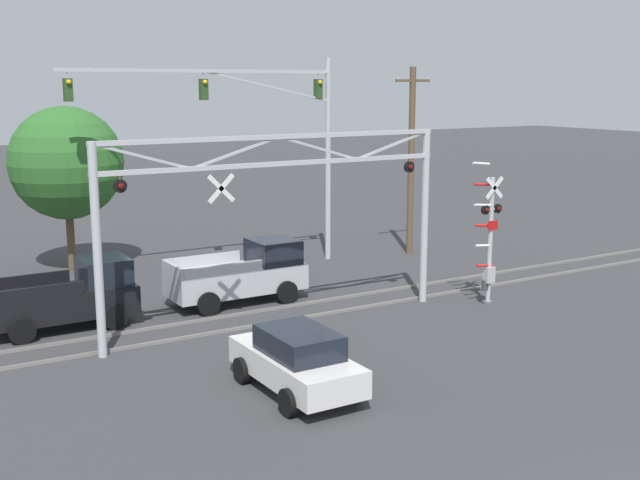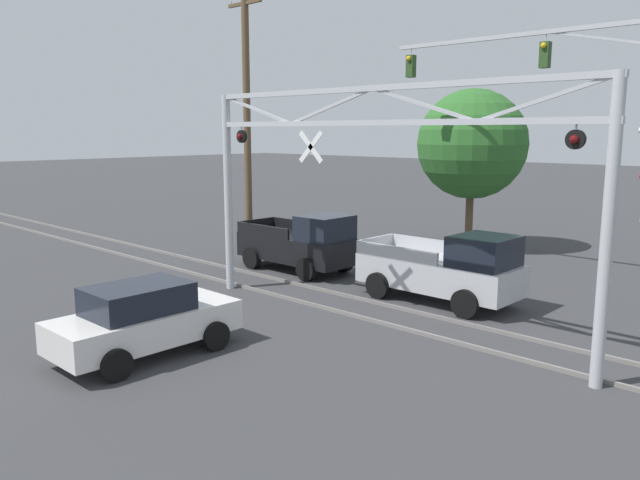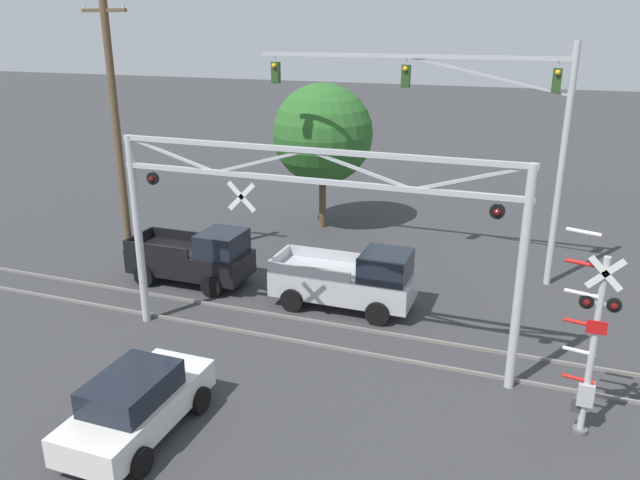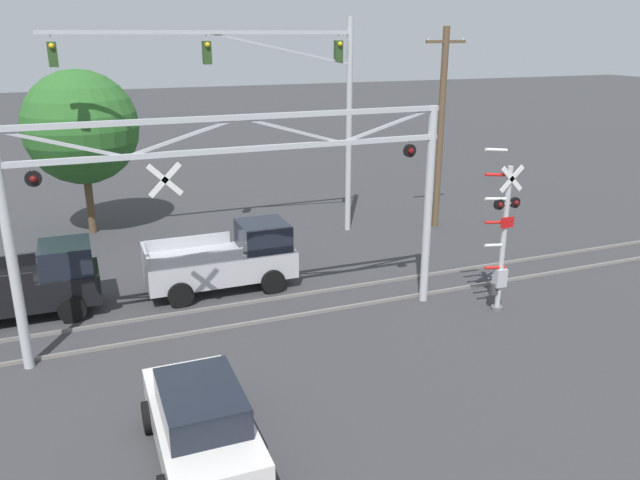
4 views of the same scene
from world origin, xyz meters
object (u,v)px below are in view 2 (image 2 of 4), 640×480
Objects in this scene: utility_pole_left at (247,124)px; pickup_truck_lead at (446,269)px; background_tree_beyond_span at (472,144)px; sedan_waiting at (144,319)px; crossing_gantry at (371,167)px; pickup_truck_following at (302,244)px.

pickup_truck_lead is at bearing -1.28° from utility_pole_left.
sedan_waiting is at bearing -85.20° from background_tree_beyond_span.
utility_pole_left is at bearing 127.14° from sedan_waiting.
crossing_gantry is 2.58× the size of pickup_truck_following.
crossing_gantry is 11.93m from background_tree_beyond_span.
utility_pole_left is (-9.07, 0.20, 4.26)m from pickup_truck_lead.
pickup_truck_lead is 10.02m from utility_pole_left.
utility_pole_left reaches higher than pickup_truck_lead.
background_tree_beyond_span is at bearing 108.04° from crossing_gantry.
sedan_waiting is (-2.31, -5.15, -3.27)m from crossing_gantry.
pickup_truck_following is 8.97m from background_tree_beyond_span.
utility_pole_left is at bearing 178.72° from pickup_truck_lead.
crossing_gantry is at bearing -71.96° from background_tree_beyond_span.
pickup_truck_lead is 0.47× the size of utility_pole_left.
background_tree_beyond_span is (-1.38, 16.49, 3.60)m from sedan_waiting.
pickup_truck_lead reaches higher than sedan_waiting.
pickup_truck_following is at bearing -104.52° from background_tree_beyond_span.
crossing_gantry is 7.34m from pickup_truck_following.
background_tree_beyond_span is (-3.69, 11.34, 0.34)m from crossing_gantry.
background_tree_beyond_span is (2.08, 8.02, 3.44)m from pickup_truck_following.
crossing_gantry reaches higher than pickup_truck_following.
crossing_gantry is 2.82× the size of sedan_waiting.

